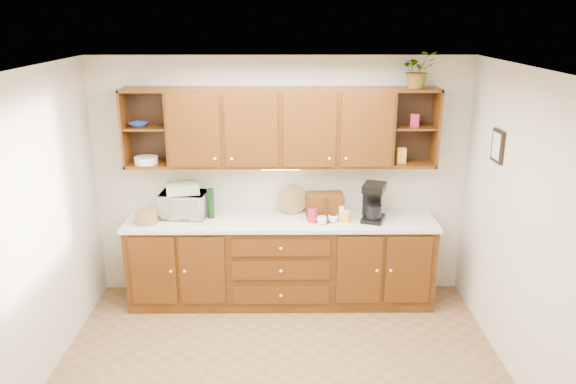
{
  "coord_description": "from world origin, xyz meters",
  "views": [
    {
      "loc": [
        0.03,
        -4.07,
        3.0
      ],
      "look_at": [
        0.07,
        1.15,
        1.34
      ],
      "focal_mm": 35.0,
      "sensor_mm": 36.0,
      "label": 1
    }
  ],
  "objects_px": {
    "microwave": "(184,205)",
    "bread_box": "(325,206)",
    "coffee_maker": "(373,202)",
    "potted_plant": "(418,70)"
  },
  "relations": [
    {
      "from": "microwave",
      "to": "bread_box",
      "type": "distance_m",
      "value": 1.49
    },
    {
      "from": "potted_plant",
      "to": "microwave",
      "type": "bearing_deg",
      "value": 179.64
    },
    {
      "from": "microwave",
      "to": "coffee_maker",
      "type": "relative_size",
      "value": 1.2
    },
    {
      "from": "bread_box",
      "to": "coffee_maker",
      "type": "relative_size",
      "value": 0.95
    },
    {
      "from": "coffee_maker",
      "to": "potted_plant",
      "type": "xyz_separation_m",
      "value": [
        0.39,
        0.1,
        1.34
      ]
    },
    {
      "from": "bread_box",
      "to": "coffee_maker",
      "type": "bearing_deg",
      "value": -11.82
    },
    {
      "from": "microwave",
      "to": "bread_box",
      "type": "xyz_separation_m",
      "value": [
        1.49,
        -0.05,
        0.0
      ]
    },
    {
      "from": "microwave",
      "to": "bread_box",
      "type": "height_order",
      "value": "same"
    },
    {
      "from": "microwave",
      "to": "potted_plant",
      "type": "xyz_separation_m",
      "value": [
        2.38,
        -0.02,
        1.4
      ]
    },
    {
      "from": "bread_box",
      "to": "microwave",
      "type": "bearing_deg",
      "value": 174.0
    }
  ]
}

